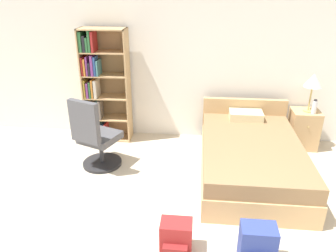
{
  "coord_description": "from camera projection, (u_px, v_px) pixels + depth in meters",
  "views": [
    {
      "loc": [
        -0.23,
        -1.93,
        2.47
      ],
      "look_at": [
        -0.63,
        1.98,
        0.71
      ],
      "focal_mm": 35.0,
      "sensor_mm": 36.0,
      "label": 1
    }
  ],
  "objects": [
    {
      "name": "nightstand",
      "position": [
        303.0,
        129.0,
        5.18
      ],
      "size": [
        0.42,
        0.42,
        0.62
      ],
      "color": "tan",
      "rests_on": "ground_plane"
    },
    {
      "name": "backpack_blue",
      "position": [
        257.0,
        247.0,
        3.04
      ],
      "size": [
        0.33,
        0.3,
        0.42
      ],
      "color": "navy",
      "rests_on": "ground_plane"
    },
    {
      "name": "bookshelf",
      "position": [
        101.0,
        87.0,
        5.25
      ],
      "size": [
        0.73,
        0.33,
        1.81
      ],
      "color": "tan",
      "rests_on": "ground_plane"
    },
    {
      "name": "office_chair",
      "position": [
        95.0,
        138.0,
        4.53
      ],
      "size": [
        0.63,
        0.69,
        1.07
      ],
      "color": "#232326",
      "rests_on": "ground_plane"
    },
    {
      "name": "wall_back",
      "position": [
        216.0,
        61.0,
        5.15
      ],
      "size": [
        9.0,
        0.06,
        2.6
      ],
      "color": "white",
      "rests_on": "ground_plane"
    },
    {
      "name": "table_lamp",
      "position": [
        313.0,
        81.0,
        4.84
      ],
      "size": [
        0.26,
        0.26,
        0.59
      ],
      "color": "tan",
      "rests_on": "nightstand"
    },
    {
      "name": "backpack_red",
      "position": [
        176.0,
        238.0,
        3.19
      ],
      "size": [
        0.31,
        0.29,
        0.35
      ],
      "color": "maroon",
      "rests_on": "ground_plane"
    },
    {
      "name": "water_bottle",
      "position": [
        314.0,
        107.0,
        4.91
      ],
      "size": [
        0.07,
        0.07,
        0.22
      ],
      "color": "silver",
      "rests_on": "nightstand"
    },
    {
      "name": "bed",
      "position": [
        250.0,
        156.0,
        4.48
      ],
      "size": [
        1.3,
        2.1,
        0.76
      ],
      "color": "tan",
      "rests_on": "ground_plane"
    }
  ]
}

